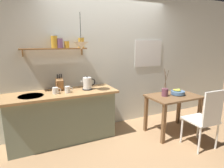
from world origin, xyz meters
The scene contains 13 objects.
ground_plane centered at (0.00, 0.00, 0.00)m, with size 14.00×14.00×0.00m, color #A87F56.
back_wall centered at (0.20, 0.65, 1.35)m, with size 6.80×0.11×2.70m.
kitchen_counter centered at (-1.00, 0.32, 0.45)m, with size 1.83×0.63×0.89m.
wall_shelf centered at (-0.94, 0.49, 1.65)m, with size 1.07×0.20×0.34m.
dining_table centered at (0.93, -0.24, 0.60)m, with size 0.94×0.61×0.73m.
dining_chair_near centered at (1.00, -0.89, 0.55)m, with size 0.45×0.45×1.00m.
fruit_bowl centered at (1.03, -0.24, 0.78)m, with size 0.25×0.25×0.12m.
twig_vase centered at (0.76, -0.20, 0.81)m, with size 0.12×0.12×0.51m.
electric_kettle centered at (-0.55, 0.29, 0.99)m, with size 0.26×0.17×0.24m.
knife_block centered at (-1.01, 0.43, 1.00)m, with size 0.11×0.17×0.29m.
coffee_mug_by_sink centered at (-1.10, 0.25, 0.94)m, with size 0.14×0.09×0.10m.
coffee_mug_spare centered at (-0.91, 0.22, 0.94)m, with size 0.13×0.09×0.11m.
pendant_lamp centered at (-0.68, 0.16, 1.65)m, with size 0.24×0.24×0.55m.
Camera 1 is at (-1.48, -2.74, 1.70)m, focal length 29.51 mm.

